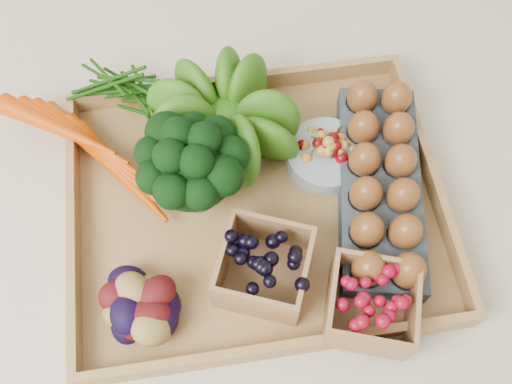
{
  "coord_description": "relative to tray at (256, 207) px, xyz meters",
  "views": [
    {
      "loc": [
        -0.06,
        -0.37,
        0.79
      ],
      "look_at": [
        0.0,
        0.0,
        0.06
      ],
      "focal_mm": 40.0,
      "sensor_mm": 36.0,
      "label": 1
    }
  ],
  "objects": [
    {
      "name": "potatoes",
      "position": [
        -0.17,
        -0.14,
        0.05
      ],
      "size": [
        0.15,
        0.15,
        0.08
      ],
      "primitive_type": null,
      "color": "#3F0A0D",
      "rests_on": "tray"
    },
    {
      "name": "cherry_bowl",
      "position": [
        0.12,
        0.06,
        0.02
      ],
      "size": [
        0.12,
        0.12,
        0.03
      ],
      "primitive_type": "cylinder",
      "color": "#8C9EA5",
      "rests_on": "tray"
    },
    {
      "name": "punnet_blackberry",
      "position": [
        -0.01,
        -0.11,
        0.05
      ],
      "size": [
        0.15,
        0.15,
        0.08
      ],
      "primitive_type": "cube",
      "rotation": [
        0.0,
        0.0,
        -0.39
      ],
      "color": "black",
      "rests_on": "tray"
    },
    {
      "name": "tray",
      "position": [
        0.0,
        0.0,
        0.0
      ],
      "size": [
        0.55,
        0.45,
        0.01
      ],
      "primitive_type": "cube",
      "color": "#A77C46",
      "rests_on": "ground"
    },
    {
      "name": "punnet_raspberry",
      "position": [
        0.13,
        -0.19,
        0.05
      ],
      "size": [
        0.15,
        0.15,
        0.08
      ],
      "primitive_type": "cube",
      "rotation": [
        0.0,
        0.0,
        -0.34
      ],
      "color": "maroon",
      "rests_on": "tray"
    },
    {
      "name": "lettuce",
      "position": [
        -0.03,
        0.12,
        0.08
      ],
      "size": [
        0.15,
        0.15,
        0.15
      ],
      "primitive_type": "sphere",
      "color": "#20590D",
      "rests_on": "tray"
    },
    {
      "name": "ground",
      "position": [
        0.0,
        0.0,
        -0.01
      ],
      "size": [
        4.0,
        4.0,
        0.0
      ],
      "primitive_type": "plane",
      "color": "beige",
      "rests_on": "ground"
    },
    {
      "name": "broccoli",
      "position": [
        -0.09,
        0.02,
        0.07
      ],
      "size": [
        0.16,
        0.16,
        0.13
      ],
      "primitive_type": null,
      "color": "black",
      "rests_on": "tray"
    },
    {
      "name": "carrots",
      "position": [
        -0.22,
        0.11,
        0.04
      ],
      "size": [
        0.23,
        0.17,
        0.06
      ],
      "primitive_type": null,
      "color": "#CD3F01",
      "rests_on": "tray"
    },
    {
      "name": "egg_carton",
      "position": [
        0.19,
        -0.01,
        0.03
      ],
      "size": [
        0.18,
        0.35,
        0.04
      ],
      "primitive_type": "cube",
      "rotation": [
        0.0,
        0.0,
        -0.21
      ],
      "color": "#384148",
      "rests_on": "tray"
    }
  ]
}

